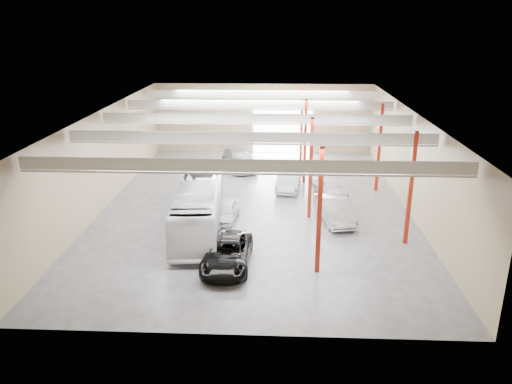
# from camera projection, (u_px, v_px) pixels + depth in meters

# --- Properties ---
(depot_shell) EXTENTS (22.12, 32.12, 7.06)m
(depot_shell) POSITION_uv_depth(u_px,v_px,m) (258.00, 139.00, 35.72)
(depot_shell) COLOR #3F3F43
(depot_shell) RESTS_ON ground
(coach_bus) EXTENTS (3.60, 11.82, 3.25)m
(coach_bus) POSITION_uv_depth(u_px,v_px,m) (199.00, 205.00, 32.42)
(coach_bus) COLOR silver
(coach_bus) RESTS_ON ground
(black_sedan) EXTENTS (2.67, 5.55, 1.52)m
(black_sedan) POSITION_uv_depth(u_px,v_px,m) (227.00, 253.00, 27.68)
(black_sedan) COLOR black
(black_sedan) RESTS_ON ground
(car_row_a) EXTENTS (2.00, 4.20, 1.38)m
(car_row_a) POSITION_uv_depth(u_px,v_px,m) (225.00, 211.00, 33.93)
(car_row_a) COLOR silver
(car_row_a) RESTS_ON ground
(car_row_b) EXTENTS (2.28, 5.17, 1.65)m
(car_row_b) POSITION_uv_depth(u_px,v_px,m) (289.00, 179.00, 40.47)
(car_row_b) COLOR silver
(car_row_b) RESTS_ON ground
(car_row_c) EXTENTS (4.08, 6.19, 1.67)m
(car_row_c) POSITION_uv_depth(u_px,v_px,m) (239.00, 160.00, 45.92)
(car_row_c) COLOR gray
(car_row_c) RESTS_ON ground
(car_right_near) EXTENTS (2.68, 5.23, 1.64)m
(car_right_near) POSITION_uv_depth(u_px,v_px,m) (335.00, 209.00, 33.93)
(car_right_near) COLOR #AFAFB4
(car_right_near) RESTS_ON ground
(car_right_far) EXTENTS (2.89, 4.47, 1.42)m
(car_right_far) POSITION_uv_depth(u_px,v_px,m) (330.00, 187.00, 38.87)
(car_right_far) COLOR silver
(car_right_far) RESTS_ON ground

